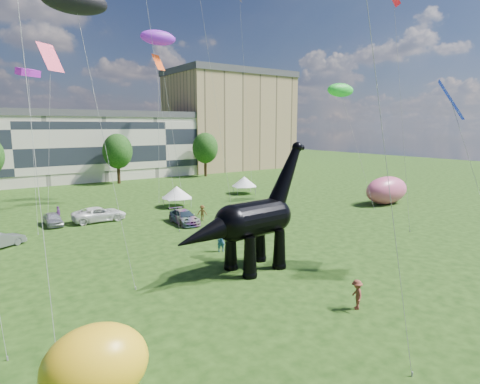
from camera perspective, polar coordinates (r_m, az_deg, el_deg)
ground at (r=25.76m, az=4.94°, el=-14.12°), size 220.00×220.00×0.00m
terrace_row at (r=80.45m, az=-30.00°, el=5.11°), size 78.00×11.00×12.00m
apartment_block at (r=99.74m, az=-1.48°, el=9.82°), size 28.00×18.00×22.00m
tree_mid_right at (r=74.84m, az=-17.04°, el=5.95°), size 5.20×5.20×9.44m
tree_far_right at (r=82.24m, az=-4.98°, el=6.60°), size 5.20×5.20×9.44m
dinosaur_sculpture at (r=28.38m, az=1.43°, el=-4.28°), size 11.54×3.38×9.41m
car_silver at (r=46.11m, az=-25.08°, el=-3.51°), size 1.63×3.97×1.35m
car_grey at (r=39.83m, az=-31.00°, el=-5.92°), size 4.22×3.10×1.33m
car_white at (r=46.18m, az=-19.38°, el=-2.99°), size 5.66×2.66×1.56m
car_dark at (r=42.95m, az=-7.95°, el=-3.53°), size 2.32×5.06×1.43m
gazebo_near at (r=51.84m, az=-8.98°, el=-0.03°), size 4.43×4.43×2.66m
gazebo_far at (r=61.19m, az=0.60°, el=1.49°), size 4.87×4.87×2.63m
inflatable_pink at (r=56.57m, az=20.13°, el=0.24°), size 7.35×3.74×3.65m
inflatable_yellow at (r=17.02m, az=-19.80°, el=-22.16°), size 4.05×3.19×3.02m
visitors at (r=35.01m, az=-17.23°, el=-6.60°), size 42.54×33.59×1.90m
kites at (r=40.72m, az=-18.56°, el=22.78°), size 61.68×50.75×27.46m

